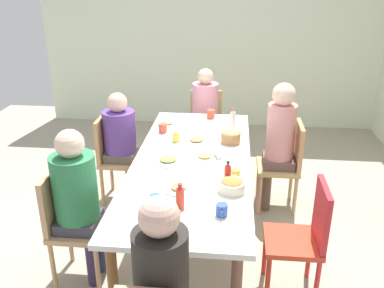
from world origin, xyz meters
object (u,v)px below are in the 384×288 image
Objects in this scene: person_1 at (121,137)px; plate_5 at (168,160)px; cup_1 at (155,200)px; plate_0 at (167,124)px; chair_3 at (205,123)px; chair_5 at (69,220)px; plate_4 at (179,188)px; cup_3 at (222,210)px; plate_2 at (196,141)px; person_5 at (77,193)px; person_2 at (162,286)px; person_4 at (279,136)px; bottle_0 at (233,120)px; chair_4 at (286,161)px; cup_0 at (236,174)px; person_3 at (205,110)px; cup_5 at (218,154)px; bowl_0 at (231,137)px; bottle_1 at (180,198)px; chair_0 at (304,234)px; dining_table at (192,168)px; plate_1 at (163,214)px; cup_4 at (163,128)px; plate_3 at (204,157)px; cup_2 at (211,114)px; cup_6 at (176,137)px; chair_1 at (113,154)px; bottle_2 at (228,173)px; bowl_1 at (232,185)px.

plate_5 is at bearing 41.06° from person_1.
plate_0 is at bearing -174.03° from cup_1.
chair_3 is at bearing 175.71° from cup_1.
chair_5 is at bearing -100.43° from cup_1.
plate_4 is 1.83× the size of cup_1.
chair_5 reaches higher than cup_3.
cup_3 is at bearing 79.26° from cup_1.
person_5 is at bearing -37.28° from plate_2.
person_2 is 6.24× the size of plate_0.
person_4 is 0.48m from bottle_0.
chair_4 is 8.06× the size of cup_0.
chair_5 is (2.14, -0.87, -0.21)m from person_3.
cup_5 is (-0.70, 1.09, 0.29)m from chair_5.
bowl_0 is (-0.02, 0.32, 0.05)m from plate_2.
chair_0 is at bearing 100.79° from bottle_1.
plate_1 is at bearing -6.82° from dining_table.
chair_4 is (-1.23, 0.00, 0.00)m from chair_0.
person_5 reaches higher than chair_5.
cup_0 is 1.16m from cup_4.
plate_2 is 0.37m from plate_3.
chair_4 is at bearing 125.33° from chair_5.
person_5 is 10.22× the size of cup_2.
chair_4 reaches higher than cup_3.
cup_5 is at bearing 51.88° from cup_6.
bowl_0 is at bearing 178.33° from cup_3.
bowl_0 is at bearing 18.53° from cup_2.
chair_3 reaches higher than cup_0.
chair_1 is (-0.62, -0.87, -0.18)m from dining_table.
dining_table is 1.99× the size of person_5.
chair_3 is 1.59m from plate_3.
person_4 is at bearing -90.00° from chair_4.
person_1 is at bearing -63.22° from plate_0.
chair_1 is at bearing -90.00° from person_1.
chair_1 is 7.41× the size of cup_2.
person_1 is 1.23m from person_5.
cup_4 is at bearing -143.42° from cup_6.
chair_1 is 1.00× the size of chair_3.
plate_5 is at bearing -164.89° from bottle_1.
cup_4 reaches higher than cup_0.
person_1 is at bearing -155.61° from plate_1.
chair_4 is (-0.62, 0.87, -0.18)m from dining_table.
plate_2 is at bearing 156.90° from plate_5.
bottle_2 is (-0.13, 0.35, 0.07)m from plate_4.
cup_1 is (1.58, 0.17, 0.02)m from plate_0.
plate_4 is at bearing 15.04° from cup_4.
cup_0 is (0.69, 0.37, 0.02)m from plate_2.
person_5 is (1.23, 0.09, 0.24)m from chair_1.
person_3 is 5.94× the size of plate_3.
cup_4 is (-1.12, -0.69, -0.00)m from bowl_1.
person_2 reaches higher than person_3.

